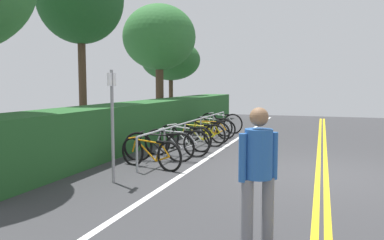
% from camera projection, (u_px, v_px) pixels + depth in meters
% --- Properties ---
extents(ground_plane, '(30.18, 12.20, 0.05)m').
position_uv_depth(ground_plane, '(322.00, 176.00, 8.15)').
color(ground_plane, '#353538').
extents(centre_line_yellow_inner, '(27.16, 0.10, 0.00)m').
position_uv_depth(centre_line_yellow_inner, '(326.00, 175.00, 8.12)').
color(centre_line_yellow_inner, gold).
rests_on(centre_line_yellow_inner, ground_plane).
extents(centre_line_yellow_outer, '(27.16, 0.10, 0.00)m').
position_uv_depth(centre_line_yellow_outer, '(318.00, 174.00, 8.17)').
color(centre_line_yellow_outer, gold).
rests_on(centre_line_yellow_outer, ground_plane).
extents(bike_lane_stripe_white, '(27.16, 0.12, 0.00)m').
position_uv_depth(bike_lane_stripe_white, '(196.00, 166.00, 9.01)').
color(bike_lane_stripe_white, white).
rests_on(bike_lane_stripe_white, ground_plane).
extents(bike_rack, '(7.71, 0.05, 0.78)m').
position_uv_depth(bike_rack, '(193.00, 126.00, 11.89)').
color(bike_rack, '#9EA0A5').
rests_on(bike_rack, ground_plane).
extents(bicycle_0, '(0.65, 1.72, 0.70)m').
position_uv_depth(bicycle_0, '(150.00, 153.00, 8.76)').
color(bicycle_0, black).
rests_on(bicycle_0, ground_plane).
extents(bicycle_1, '(0.49, 1.76, 0.75)m').
position_uv_depth(bicycle_1, '(159.00, 147.00, 9.53)').
color(bicycle_1, black).
rests_on(bicycle_1, ground_plane).
extents(bicycle_2, '(0.46, 1.79, 0.74)m').
position_uv_depth(bicycle_2, '(177.00, 143.00, 10.23)').
color(bicycle_2, black).
rests_on(bicycle_2, ground_plane).
extents(bicycle_3, '(0.60, 1.77, 0.74)m').
position_uv_depth(bicycle_3, '(184.00, 138.00, 11.13)').
color(bicycle_3, black).
rests_on(bicycle_3, ground_plane).
extents(bicycle_4, '(0.46, 1.75, 0.72)m').
position_uv_depth(bicycle_4, '(198.00, 135.00, 11.91)').
color(bicycle_4, black).
rests_on(bicycle_4, ground_plane).
extents(bicycle_5, '(0.49, 1.68, 0.73)m').
position_uv_depth(bicycle_5, '(206.00, 131.00, 12.68)').
color(bicycle_5, black).
rests_on(bicycle_5, ground_plane).
extents(bicycle_6, '(0.64, 1.69, 0.70)m').
position_uv_depth(bicycle_6, '(210.00, 129.00, 13.41)').
color(bicycle_6, black).
rests_on(bicycle_6, ground_plane).
extents(bicycle_7, '(0.66, 1.63, 0.70)m').
position_uv_depth(bicycle_7, '(213.00, 126.00, 14.31)').
color(bicycle_7, black).
rests_on(bicycle_7, ground_plane).
extents(bicycle_8, '(0.46, 1.76, 0.79)m').
position_uv_depth(bicycle_8, '(221.00, 123.00, 15.05)').
color(bicycle_8, black).
rests_on(bicycle_8, ground_plane).
extents(pedestrian, '(0.33, 0.41, 1.62)m').
position_uv_depth(pedestrian, '(258.00, 168.00, 4.48)').
color(pedestrian, slate).
rests_on(pedestrian, ground_plane).
extents(sign_post_near, '(0.36, 0.08, 2.14)m').
position_uv_depth(sign_post_near, '(112.00, 115.00, 7.36)').
color(sign_post_near, gray).
rests_on(sign_post_near, ground_plane).
extents(hedge_backdrop, '(16.66, 1.31, 1.29)m').
position_uv_depth(hedge_backdrop, '(158.00, 119.00, 13.87)').
color(hedge_backdrop, '#235626').
rests_on(hedge_backdrop, ground_plane).
extents(tree_mid, '(2.53, 2.53, 5.66)m').
position_uv_depth(tree_mid, '(80.00, 0.00, 11.49)').
color(tree_mid, '#473323').
rests_on(tree_mid, ground_plane).
extents(tree_far_right, '(3.01, 3.01, 5.13)m').
position_uv_depth(tree_far_right, '(159.00, 38.00, 16.15)').
color(tree_far_right, '#473323').
rests_on(tree_far_right, ground_plane).
extents(tree_extra, '(2.96, 2.96, 4.07)m').
position_uv_depth(tree_extra, '(171.00, 60.00, 19.61)').
color(tree_extra, '#473323').
rests_on(tree_extra, ground_plane).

